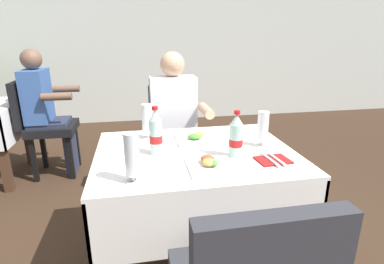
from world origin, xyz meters
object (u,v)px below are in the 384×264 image
main_dining_table (195,178)px  background_chair_right (42,122)px  cola_bottle_primary (156,134)px  background_patron (45,107)px  plate_far_diner (195,138)px  napkin_cutlery_set (273,160)px  beer_glass_middle (263,128)px  cola_bottle_secondary (236,137)px  chair_far_diner_seat (176,137)px  beer_glass_left (147,121)px  plate_near_camera (210,164)px  seated_diner_far (174,123)px  beer_glass_right (132,157)px

main_dining_table → background_chair_right: (-1.24, 1.53, -0.02)m
cola_bottle_primary → background_patron: bearing=122.4°
plate_far_diner → napkin_cutlery_set: size_ratio=1.15×
beer_glass_middle → cola_bottle_secondary: cola_bottle_secondary is taller
chair_far_diner_seat → beer_glass_left: (-0.25, -0.56, 0.31)m
beer_glass_left → plate_near_camera: bearing=-61.0°
plate_far_diner → beer_glass_left: 0.32m
chair_far_diner_seat → cola_bottle_primary: cola_bottle_primary is taller
chair_far_diner_seat → seated_diner_far: 0.19m
main_dining_table → beer_glass_left: (-0.25, 0.27, 0.29)m
seated_diner_far → plate_near_camera: size_ratio=5.43×
plate_near_camera → napkin_cutlery_set: (0.34, 0.02, -0.01)m
beer_glass_left → cola_bottle_primary: cola_bottle_primary is taller
beer_glass_left → beer_glass_middle: beer_glass_left is taller
plate_near_camera → napkin_cutlery_set: size_ratio=1.20×
cola_bottle_secondary → napkin_cutlery_set: size_ratio=1.32×
cola_bottle_secondary → background_patron: bearing=130.0°
cola_bottle_primary → cola_bottle_secondary: size_ratio=1.05×
main_dining_table → chair_far_diner_seat: (0.00, 0.83, -0.02)m
cola_bottle_primary → plate_near_camera: bearing=-42.6°
cola_bottle_primary → background_patron: 1.83m
seated_diner_far → plate_far_diner: size_ratio=5.66×
chair_far_diner_seat → main_dining_table: bearing=-90.0°
main_dining_table → beer_glass_middle: 0.49m
background_patron → plate_near_camera: bearing=-55.3°
main_dining_table → cola_bottle_secondary: bearing=-32.8°
plate_far_diner → beer_glass_left: (-0.28, 0.10, 0.10)m
napkin_cutlery_set → cola_bottle_primary: bearing=160.4°
plate_near_camera → beer_glass_middle: bearing=32.4°
main_dining_table → seated_diner_far: (-0.02, 0.72, 0.13)m
cola_bottle_primary → plate_far_diner: bearing=35.6°
beer_glass_right → cola_bottle_secondary: cola_bottle_secondary is taller
cola_bottle_primary → background_patron: background_patron is taller
chair_far_diner_seat → cola_bottle_secondary: bearing=-78.5°
cola_bottle_primary → beer_glass_middle: bearing=0.8°
plate_far_diner → cola_bottle_secondary: (0.16, -0.30, 0.10)m
seated_diner_far → background_patron: bearing=145.4°
background_chair_right → background_patron: bearing=-0.0°
beer_glass_left → cola_bottle_primary: 0.28m
cola_bottle_secondary → plate_far_diner: bearing=118.7°
main_dining_table → plate_near_camera: size_ratio=4.77×
plate_far_diner → beer_glass_middle: bearing=-24.8°
plate_far_diner → cola_bottle_secondary: bearing=-61.3°
plate_near_camera → cola_bottle_primary: bearing=137.4°
main_dining_table → chair_far_diner_seat: size_ratio=1.14×
background_patron → beer_glass_left: bearing=-53.2°
plate_far_diner → beer_glass_middle: beer_glass_middle is taller
beer_glass_right → beer_glass_middle: bearing=23.5°
plate_near_camera → background_chair_right: bearing=125.8°
main_dining_table → cola_bottle_secondary: cola_bottle_secondary is taller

